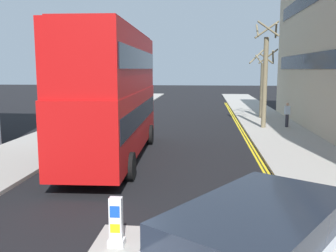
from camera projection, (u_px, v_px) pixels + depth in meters
The scene contains 10 objects.
sidewalk_right at pixel (295, 147), 19.26m from camera, with size 4.00×80.00×0.14m, color #9E9991.
sidewalk_left at pixel (48, 142), 20.52m from camera, with size 4.00×80.00×0.14m, color #9E9991.
kerb_line_outer at pixel (258, 156), 17.51m from camera, with size 0.10×56.00×0.01m, color yellow.
kerb_line_inner at pixel (255, 156), 17.52m from camera, with size 0.10×56.00×0.01m, color yellow.
traffic_island at pixel (117, 248), 8.44m from camera, with size 1.10×2.20×0.10m, color #9E9991.
keep_left_bollard at pixel (116, 224), 8.35m from camera, with size 0.36×0.28×1.11m.
double_decker_bus_away at pixel (113, 91), 16.62m from camera, with size 3.09×10.89×5.64m.
pedestrian_far at pixel (287, 114), 25.25m from camera, with size 0.34×0.22×1.62m.
street_tree_near at pixel (265, 76), 24.68m from camera, with size 1.59×1.66×6.97m.
street_tree_mid at pixel (263, 87), 29.86m from camera, with size 2.28×1.99×5.41m.
Camera 1 is at (1.91, -3.43, 3.99)m, focal length 40.60 mm.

